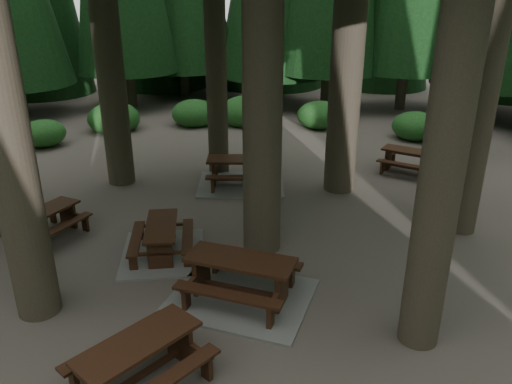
% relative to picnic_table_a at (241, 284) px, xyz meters
% --- Properties ---
extents(ground, '(80.00, 80.00, 0.00)m').
position_rel_picnic_table_a_xyz_m(ground, '(-0.78, 1.92, -0.32)').
color(ground, '#574F47').
rests_on(ground, ground).
extents(picnic_table_a, '(2.90, 2.51, 0.89)m').
position_rel_picnic_table_a_xyz_m(picnic_table_a, '(0.00, 0.00, 0.00)').
color(picnic_table_a, gray).
rests_on(picnic_table_a, ground).
extents(picnic_table_b, '(1.72, 1.94, 0.72)m').
position_rel_picnic_table_a_xyz_m(picnic_table_b, '(-5.09, 1.60, 0.16)').
color(picnic_table_b, '#381F10').
rests_on(picnic_table_b, ground).
extents(picnic_table_c, '(2.90, 2.55, 0.86)m').
position_rel_picnic_table_a_xyz_m(picnic_table_c, '(-1.30, 5.82, -0.01)').
color(picnic_table_c, gray).
rests_on(picnic_table_c, ground).
extents(picnic_table_d, '(2.14, 1.94, 0.76)m').
position_rel_picnic_table_a_xyz_m(picnic_table_d, '(3.79, 7.94, 0.19)').
color(picnic_table_d, '#381F10').
rests_on(picnic_table_d, ground).
extents(picnic_table_e, '(2.26, 2.38, 0.81)m').
position_rel_picnic_table_a_xyz_m(picnic_table_e, '(-0.97, -2.49, 0.22)').
color(picnic_table_e, '#381F10').
rests_on(picnic_table_e, ground).
extents(picnic_table_f, '(2.36, 2.61, 0.74)m').
position_rel_picnic_table_a_xyz_m(picnic_table_f, '(-2.10, 1.35, -0.07)').
color(picnic_table_f, gray).
rests_on(picnic_table_f, ground).
extents(shrub_ring, '(23.86, 24.64, 1.49)m').
position_rel_picnic_table_a_xyz_m(shrub_ring, '(-0.07, 2.67, 0.08)').
color(shrub_ring, '#1F591E').
rests_on(shrub_ring, ground).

